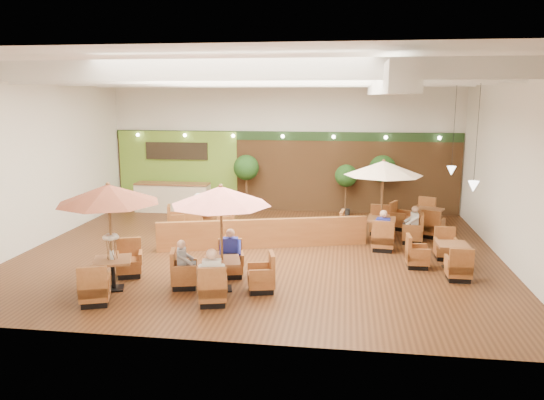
% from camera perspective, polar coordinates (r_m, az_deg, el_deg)
% --- Properties ---
extents(room, '(14.04, 14.00, 5.52)m').
position_cam_1_polar(room, '(16.57, 0.17, 7.73)').
color(room, '#381E0F').
rests_on(room, ground).
extents(service_counter, '(3.00, 0.75, 1.18)m').
position_cam_1_polar(service_counter, '(21.78, -10.63, 0.27)').
color(service_counter, beige).
rests_on(service_counter, ground).
extents(booth_divider, '(6.30, 1.96, 0.90)m').
position_cam_1_polar(booth_divider, '(16.35, -0.91, -3.62)').
color(booth_divider, brown).
rests_on(booth_divider, ground).
extents(table_0, '(2.44, 2.74, 2.64)m').
position_cam_1_polar(table_0, '(13.06, -17.11, -0.91)').
color(table_0, brown).
rests_on(table_0, ground).
extents(table_1, '(2.65, 2.65, 2.60)m').
position_cam_1_polar(table_1, '(12.57, -5.49, -1.97)').
color(table_1, brown).
rests_on(table_1, ground).
extents(table_2, '(2.66, 2.66, 2.68)m').
position_cam_1_polar(table_2, '(17.05, 11.83, 1.47)').
color(table_2, brown).
rests_on(table_2, ground).
extents(table_3, '(2.48, 2.48, 1.48)m').
position_cam_1_polar(table_3, '(18.57, -7.68, -2.04)').
color(table_3, brown).
rests_on(table_3, ground).
extents(table_4, '(1.62, 2.41, 0.90)m').
position_cam_1_polar(table_4, '(15.13, 17.78, -5.83)').
color(table_4, brown).
rests_on(table_4, ground).
extents(table_5, '(1.96, 2.77, 0.97)m').
position_cam_1_polar(table_5, '(19.20, 15.62, -2.09)').
color(table_5, brown).
rests_on(table_5, ground).
extents(topiary_0, '(1.00, 1.00, 2.33)m').
position_cam_1_polar(topiary_0, '(21.03, -2.79, 3.25)').
color(topiary_0, black).
rests_on(topiary_0, ground).
extents(topiary_1, '(0.87, 0.87, 2.02)m').
position_cam_1_polar(topiary_1, '(20.70, 7.98, 2.38)').
color(topiary_1, black).
rests_on(topiary_1, ground).
extents(topiary_2, '(1.03, 1.03, 2.40)m').
position_cam_1_polar(topiary_2, '(20.71, 11.78, 3.05)').
color(topiary_2, black).
rests_on(topiary_2, ground).
extents(diner_0, '(0.46, 0.39, 0.86)m').
position_cam_1_polar(diner_0, '(11.95, -6.46, -7.63)').
color(diner_0, silver).
rests_on(diner_0, ground).
extents(diner_1, '(0.42, 0.36, 0.81)m').
position_cam_1_polar(diner_1, '(13.72, -4.49, -5.20)').
color(diner_1, navy).
rests_on(diner_1, ground).
extents(diner_2, '(0.36, 0.40, 0.75)m').
position_cam_1_polar(diner_2, '(13.09, -9.47, -6.23)').
color(diner_2, gray).
rests_on(diner_2, ground).
extents(diner_3, '(0.43, 0.39, 0.80)m').
position_cam_1_polar(diner_3, '(16.30, 11.90, -2.78)').
color(diner_3, navy).
rests_on(diner_3, ground).
extents(diner_4, '(0.29, 0.37, 0.76)m').
position_cam_1_polar(diner_4, '(17.35, 14.91, -2.14)').
color(diner_4, silver).
rests_on(diner_4, ground).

